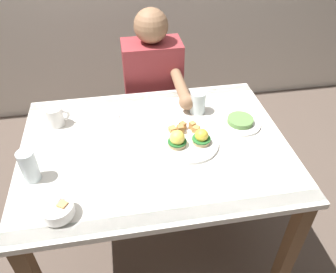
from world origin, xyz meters
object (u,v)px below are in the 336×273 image
object	(u,v)px
fruit_bowl	(58,210)
water_glass_near	(198,104)
coffee_mug	(55,116)
diner_person	(154,91)
fork	(120,112)
side_plate	(240,122)
eggs_benedict_plate	(188,140)
dining_table	(155,162)
water_glass_far	(30,168)

from	to	relation	value
fruit_bowl	water_glass_near	size ratio (longest dim) A/B	1.06
coffee_mug	diner_person	xyz separation A→B (m)	(0.53, 0.37, -0.14)
fruit_bowl	fork	bearing A→B (deg)	67.26
coffee_mug	side_plate	distance (m)	0.89
eggs_benedict_plate	water_glass_near	world-z (taller)	water_glass_near
dining_table	water_glass_near	bearing A→B (deg)	41.33
eggs_benedict_plate	fruit_bowl	distance (m)	0.63
coffee_mug	diner_person	world-z (taller)	diner_person
fruit_bowl	diner_person	world-z (taller)	diner_person
eggs_benedict_plate	water_glass_far	size ratio (longest dim) A/B	1.94
side_plate	water_glass_far	bearing A→B (deg)	-167.88
fruit_bowl	coffee_mug	xyz separation A→B (m)	(-0.05, 0.56, 0.02)
fork	side_plate	bearing A→B (deg)	-19.00
side_plate	diner_person	size ratio (longest dim) A/B	0.18
coffee_mug	fruit_bowl	bearing A→B (deg)	-84.87
dining_table	eggs_benedict_plate	world-z (taller)	eggs_benedict_plate
dining_table	water_glass_far	xyz separation A→B (m)	(-0.51, -0.12, 0.17)
dining_table	fork	bearing A→B (deg)	117.13
water_glass_far	side_plate	size ratio (longest dim) A/B	0.69
side_plate	dining_table	bearing A→B (deg)	-169.36
coffee_mug	water_glass_near	bearing A→B (deg)	-0.91
eggs_benedict_plate	water_glass_near	size ratio (longest dim) A/B	2.38
coffee_mug	side_plate	bearing A→B (deg)	-9.77
water_glass_near	diner_person	distance (m)	0.44
fork	water_glass_far	distance (m)	0.55
fork	side_plate	size ratio (longest dim) A/B	0.77
eggs_benedict_plate	side_plate	world-z (taller)	eggs_benedict_plate
side_plate	water_glass_near	bearing A→B (deg)	141.95
water_glass_far	fork	bearing A→B (deg)	47.02
eggs_benedict_plate	water_glass_near	xyz separation A→B (m)	(0.10, 0.24, 0.02)
dining_table	fork	world-z (taller)	fork
dining_table	fruit_bowl	world-z (taller)	fruit_bowl
dining_table	diner_person	size ratio (longest dim) A/B	1.05
eggs_benedict_plate	fruit_bowl	bearing A→B (deg)	-150.52
fork	water_glass_near	bearing A→B (deg)	-8.25
fruit_bowl	coffee_mug	distance (m)	0.56
dining_table	diner_person	xyz separation A→B (m)	(0.08, 0.60, 0.02)
coffee_mug	fork	bearing A→B (deg)	8.55
eggs_benedict_plate	diner_person	distance (m)	0.64
eggs_benedict_plate	water_glass_near	distance (m)	0.26
coffee_mug	water_glass_far	xyz separation A→B (m)	(-0.07, -0.35, 0.01)
fork	diner_person	world-z (taller)	diner_person
fruit_bowl	diner_person	xyz separation A→B (m)	(0.48, 0.93, -0.12)
water_glass_near	fork	bearing A→B (deg)	171.75
coffee_mug	side_plate	world-z (taller)	coffee_mug
coffee_mug	water_glass_far	distance (m)	0.36
eggs_benedict_plate	coffee_mug	distance (m)	0.65
fork	side_plate	xyz separation A→B (m)	(0.57, -0.20, 0.01)
eggs_benedict_plate	side_plate	size ratio (longest dim) A/B	1.35
fruit_bowl	dining_table	bearing A→B (deg)	39.74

